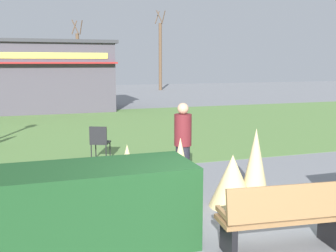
{
  "coord_description": "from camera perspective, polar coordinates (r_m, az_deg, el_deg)",
  "views": [
    {
      "loc": [
        -2.31,
        -4.34,
        2.47
      ],
      "look_at": [
        0.29,
        3.43,
        1.18
      ],
      "focal_mm": 43.58,
      "sensor_mm": 36.0,
      "label": 1
    }
  ],
  "objects": [
    {
      "name": "tree_center_bg",
      "position": [
        36.47,
        -1.09,
        9.88
      ],
      "size": [
        0.91,
        0.96,
        6.9
      ],
      "color": "brown",
      "rests_on": "ground_plane"
    },
    {
      "name": "lawn_patch",
      "position": [
        15.44,
        -9.66,
        -0.39
      ],
      "size": [
        36.0,
        12.0,
        0.01
      ],
      "primitive_type": "cube",
      "color": "#5B8442",
      "rests_on": "ground_plane"
    },
    {
      "name": "ornamental_grass_behind_center",
      "position": [
        7.01,
        1.73,
        -6.5
      ],
      "size": [
        0.55,
        0.55,
        1.21
      ],
      "primitive_type": "cone",
      "color": "#D1BC7F",
      "rests_on": "ground_plane"
    },
    {
      "name": "hedge_left",
      "position": [
        5.59,
        -10.23,
        -11.16
      ],
      "size": [
        2.64,
        1.1,
        1.12
      ],
      "primitive_type": "cube",
      "color": "#19421E",
      "rests_on": "ground_plane"
    },
    {
      "name": "parked_car_west_slot",
      "position": [
        29.33,
        -20.35,
        4.8
      ],
      "size": [
        4.32,
        2.3,
        1.2
      ],
      "color": "#B7BABF",
      "rests_on": "ground_plane"
    },
    {
      "name": "ornamental_grass_behind_left",
      "position": [
        7.27,
        12.11,
        -5.58
      ],
      "size": [
        0.55,
        0.55,
        1.35
      ],
      "primitive_type": "cone",
      "color": "#D1BC7F",
      "rests_on": "ground_plane"
    },
    {
      "name": "ornamental_grass_behind_far",
      "position": [
        7.15,
        8.99,
        -7.56
      ],
      "size": [
        0.8,
        0.8,
        0.91
      ],
      "primitive_type": "cone",
      "color": "#D1BC7F",
      "rests_on": "ground_plane"
    },
    {
      "name": "food_kiosk",
      "position": [
        21.98,
        -18.19,
        6.69
      ],
      "size": [
        7.91,
        4.4,
        3.54
      ],
      "color": "#47424C",
      "rests_on": "ground_plane"
    },
    {
      "name": "person_strolling",
      "position": [
        8.02,
        2.08,
        -2.65
      ],
      "size": [
        0.34,
        0.34,
        1.69
      ],
      "rotation": [
        0.0,
        0.0,
        0.69
      ],
      "color": "#23232D",
      "rests_on": "ground_plane"
    },
    {
      "name": "ornamental_grass_behind_right",
      "position": [
        6.63,
        -5.67,
        -7.58
      ],
      "size": [
        0.66,
        0.66,
        1.18
      ],
      "primitive_type": "cone",
      "color": "#D1BC7F",
      "rests_on": "ground_plane"
    },
    {
      "name": "tree_right_bg",
      "position": [
        34.33,
        -12.46,
        8.84
      ],
      "size": [
        0.91,
        0.96,
        5.81
      ],
      "color": "brown",
      "rests_on": "ground_plane"
    },
    {
      "name": "park_bench",
      "position": [
        5.63,
        15.89,
        -12.09
      ],
      "size": [
        1.74,
        0.7,
        0.95
      ],
      "color": "olive",
      "rests_on": "ground_plane"
    },
    {
      "name": "cafe_chair_west",
      "position": [
        10.39,
        -9.56,
        -1.97
      ],
      "size": [
        0.59,
        0.59,
        0.89
      ],
      "color": "black",
      "rests_on": "ground_plane"
    }
  ]
}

